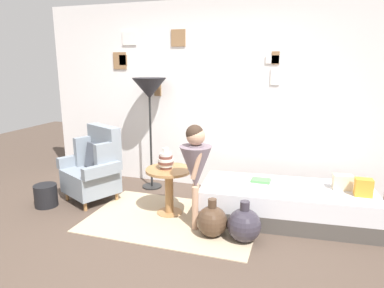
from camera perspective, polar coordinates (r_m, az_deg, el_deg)
The scene contains 15 objects.
ground_plane at distance 3.50m, azimuth -7.47°, elevation -17.02°, with size 12.00×12.00×0.00m, color #4C3D33.
gallery_wall at distance 4.87m, azimuth 1.93°, elevation 7.90°, with size 4.80×0.12×2.60m.
rug at distance 4.05m, azimuth -3.22°, elevation -12.43°, with size 1.93×1.26×0.01m, color tan.
armchair at distance 4.64m, azimuth -15.93°, elevation -3.76°, with size 0.90×0.81×0.97m.
daybed at distance 4.10m, azimuth 15.36°, elevation -9.54°, with size 1.96×0.94×0.40m.
pillow_head at distance 4.03m, azimuth 26.72°, elevation -6.49°, with size 0.17×0.12×0.19m, color orange.
pillow_mid at distance 4.14m, azimuth 23.82°, elevation -5.84°, with size 0.20×0.12×0.16m, color beige.
side_table at distance 4.06m, azimuth -3.85°, elevation -6.35°, with size 0.55×0.55×0.56m.
vase_striped at distance 3.99m, azimuth -4.40°, elevation -2.74°, with size 0.18×0.18×0.25m.
floor_lamp at distance 4.77m, azimuth -7.13°, elevation 8.65°, with size 0.47×0.47×1.57m.
person_child at distance 3.60m, azimuth 0.60°, elevation -3.24°, with size 0.34×0.34×1.15m.
book_on_daybed at distance 4.13m, azimuth 11.43°, elevation -5.99°, with size 0.22×0.16×0.03m, color #58A757.
demijohn_near at distance 3.64m, azimuth 3.37°, elevation -12.71°, with size 0.32×0.32×0.41m.
demijohn_far at distance 3.57m, azimuth 8.70°, elevation -13.20°, with size 0.34×0.34×0.43m.
magazine_basket at distance 4.72m, azimuth -23.21°, elevation -7.90°, with size 0.28×0.28×0.28m, color black.
Camera 1 is at (1.34, -2.71, 1.76)m, focal length 31.94 mm.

